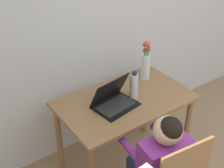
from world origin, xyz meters
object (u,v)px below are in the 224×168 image
at_px(person_seated, 160,157).
at_px(water_bottle, 134,86).
at_px(flower_vase, 146,63).
at_px(laptop, 113,99).

xyz_separation_m(person_seated, water_bottle, (0.20, 0.54, 0.21)).
height_order(person_seated, flower_vase, flower_vase).
bearing_deg(person_seated, flower_vase, -116.75).
xyz_separation_m(laptop, flower_vase, (0.46, 0.16, 0.10)).
xyz_separation_m(laptop, water_bottle, (0.19, -0.01, 0.06)).
distance_m(flower_vase, water_bottle, 0.32).
bearing_deg(laptop, water_bottle, -12.02).
bearing_deg(flower_vase, laptop, -160.37).
height_order(flower_vase, water_bottle, flower_vase).
relative_size(person_seated, water_bottle, 4.32).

